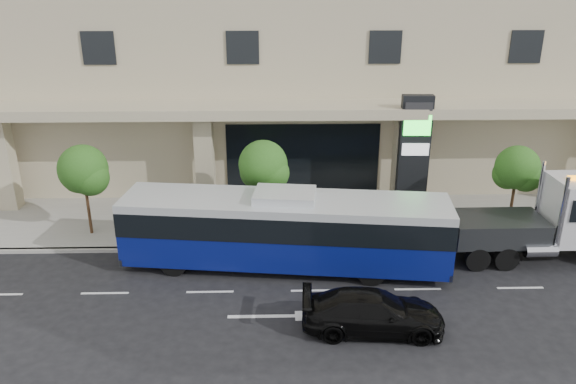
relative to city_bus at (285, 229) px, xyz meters
name	(u,v)px	position (x,y,z in m)	size (l,w,h in m)	color
ground	(312,271)	(1.10, -0.48, -1.70)	(120.00, 120.00, 0.00)	black
sidewalk	(305,220)	(1.10, 4.52, -1.62)	(120.00, 6.00, 0.15)	gray
curb	(309,247)	(1.10, 1.52, -1.62)	(120.00, 0.30, 0.15)	gray
tree_left	(84,173)	(-8.88, 3.11, 1.41)	(2.27, 2.20, 4.22)	#422B19
tree_mid	(264,168)	(-0.88, 3.11, 1.56)	(2.28, 2.20, 4.38)	#422B19
tree_right	(517,171)	(10.62, 3.11, 1.34)	(2.10, 2.00, 4.04)	#422B19
city_bus	(285,229)	(0.00, 0.00, 0.00)	(13.39, 4.33, 3.33)	black
tow_truck	(552,222)	(11.19, 0.46, -0.04)	(8.86, 2.32, 4.04)	#2D3033
black_sedan	(373,312)	(2.90, -4.55, -1.00)	(1.95, 4.80, 1.39)	black
signage_pylon	(413,155)	(6.37, 5.23, 1.47)	(1.50, 0.60, 5.93)	black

